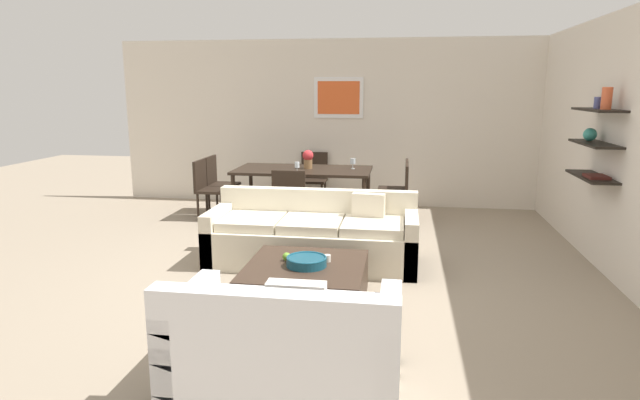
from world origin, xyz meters
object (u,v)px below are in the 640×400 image
at_px(candle_jar, 327,258).
at_px(dining_chair_foot, 290,197).
at_px(centerpiece_vase, 308,158).
at_px(wine_glass_head, 308,157).
at_px(dining_chair_right_near, 398,191).
at_px(wine_glass_foot, 297,165).
at_px(decorative_bowl, 307,261).
at_px(apple_on_coffee_table, 287,257).
at_px(sofa_beige, 314,238).
at_px(dining_chair_left_near, 208,185).
at_px(dining_chair_head, 313,175).
at_px(wine_glass_right_far, 353,161).
at_px(coffee_table, 305,285).
at_px(loveseat_white, 286,344).
at_px(dining_table, 303,173).
at_px(dining_chair_left_far, 218,180).
at_px(dining_chair_right_far, 399,185).

bearing_deg(candle_jar, dining_chair_foot, 110.02).
bearing_deg(centerpiece_vase, wine_glass_head, 99.16).
height_order(dining_chair_foot, centerpiece_vase, centerpiece_vase).
bearing_deg(wine_glass_head, centerpiece_vase, -80.84).
xyz_separation_m(dining_chair_right_near, wine_glass_foot, (-1.40, -0.22, 0.36)).
bearing_deg(centerpiece_vase, dining_chair_foot, -93.93).
relative_size(decorative_bowl, apple_on_coffee_table, 4.68).
distance_m(sofa_beige, dining_chair_left_near, 2.65).
distance_m(dining_chair_foot, wine_glass_head, 1.43).
xyz_separation_m(decorative_bowl, wine_glass_foot, (-0.64, 2.83, 0.44)).
relative_size(apple_on_coffee_table, wine_glass_head, 0.44).
height_order(dining_chair_head, wine_glass_head, wine_glass_head).
bearing_deg(dining_chair_right_near, wine_glass_head, 153.91).
bearing_deg(wine_glass_foot, centerpiece_vase, 82.42).
bearing_deg(dining_chair_foot, wine_glass_right_far, 55.39).
bearing_deg(dining_chair_head, dining_chair_left_near, -140.57).
xyz_separation_m(sofa_beige, candle_jar, (0.31, -1.08, 0.12)).
bearing_deg(wine_glass_right_far, apple_on_coffee_table, -95.01).
height_order(coffee_table, wine_glass_head, wine_glass_head).
bearing_deg(decorative_bowl, loveseat_white, -85.74).
distance_m(decorative_bowl, apple_on_coffee_table, 0.24).
bearing_deg(candle_jar, dining_chair_right_near, 78.34).
bearing_deg(sofa_beige, dining_table, 103.66).
height_order(decorative_bowl, wine_glass_head, wine_glass_head).
height_order(dining_table, wine_glass_head, wine_glass_head).
xyz_separation_m(sofa_beige, centerpiece_vase, (-0.43, 2.10, 0.61)).
distance_m(dining_chair_left_near, wine_glass_right_far, 2.19).
height_order(candle_jar, wine_glass_head, wine_glass_head).
distance_m(dining_chair_right_near, wine_glass_foot, 1.47).
relative_size(dining_chair_head, dining_chair_left_near, 1.00).
xyz_separation_m(dining_chair_head, centerpiece_vase, (0.07, -0.88, 0.40)).
bearing_deg(wine_glass_head, apple_on_coffee_table, -83.14).
bearing_deg(dining_table, dining_chair_right_near, -9.38).
relative_size(dining_chair_head, wine_glass_right_far, 5.75).
distance_m(coffee_table, dining_chair_left_near, 3.65).
bearing_deg(dining_chair_left_far, decorative_bowl, -59.80).
relative_size(wine_glass_head, centerpiece_vase, 0.64).
distance_m(loveseat_white, coffee_table, 1.35).
distance_m(wine_glass_head, centerpiece_vase, 0.42).
distance_m(dining_chair_right_far, wine_glass_foot, 1.60).
distance_m(sofa_beige, candle_jar, 1.12).
height_order(candle_jar, wine_glass_foot, wine_glass_foot).
xyz_separation_m(dining_chair_left_far, wine_glass_foot, (1.40, -0.69, 0.36)).
xyz_separation_m(dining_chair_right_near, wine_glass_head, (-1.40, 0.69, 0.37)).
bearing_deg(sofa_beige, decorative_bowl, -83.42).
bearing_deg(wine_glass_right_far, coffee_table, -91.69).
bearing_deg(dining_chair_foot, dining_chair_left_far, 140.57).
bearing_deg(apple_on_coffee_table, dining_chair_left_near, 122.09).
xyz_separation_m(dining_table, dining_chair_foot, (0.00, -0.92, -0.18)).
bearing_deg(loveseat_white, dining_chair_left_far, 113.93).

